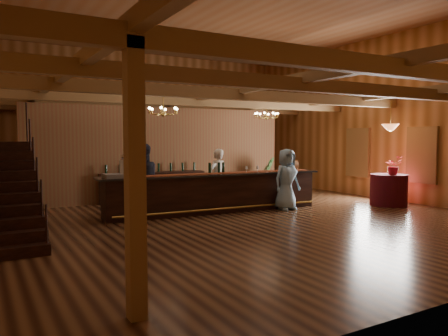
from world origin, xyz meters
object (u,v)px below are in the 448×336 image
beverage_dispenser (125,166)px  chandelier_left (163,111)px  bartender (217,178)px  tasting_bar (216,193)px  floor_plant (266,176)px  guest (287,179)px  round_table (389,190)px  raffle_drum (293,165)px  staff_second (143,179)px  pendant_lamp (390,127)px  backbar_shelf (153,187)px  chandelier_right (266,115)px

beverage_dispenser → chandelier_left: size_ratio=0.75×
chandelier_left → bartender: 2.79m
tasting_bar → floor_plant: (3.36, 2.34, 0.14)m
beverage_dispenser → floor_plant: 6.31m
guest → floor_plant: guest is taller
tasting_bar → round_table: tasting_bar is taller
raffle_drum → round_table: raffle_drum is taller
raffle_drum → staff_second: 4.56m
round_table → bartender: size_ratio=0.63×
tasting_bar → round_table: 5.46m
pendant_lamp → floor_plant: pendant_lamp is taller
backbar_shelf → chandelier_right: chandelier_right is taller
tasting_bar → beverage_dispenser: bearing=178.8°
chandelier_left → guest: 4.03m
pendant_lamp → guest: bearing=164.8°
tasting_bar → chandelier_left: (-1.50, 0.11, 2.24)m
backbar_shelf → beverage_dispenser: bearing=-115.5°
tasting_bar → guest: bearing=-15.8°
floor_plant → pendant_lamp: bearing=-64.4°
round_table → guest: size_ratio=0.63×
round_table → staff_second: size_ratio=0.58×
floor_plant → backbar_shelf: bearing=173.0°
pendant_lamp → staff_second: 7.60m
raffle_drum → chandelier_right: bearing=81.2°
beverage_dispenser → chandelier_left: 1.75m
beverage_dispenser → backbar_shelf: (1.73, 2.66, -0.89)m
beverage_dispenser → pendant_lamp: size_ratio=0.67×
round_table → chandelier_right: bearing=126.4°
staff_second → beverage_dispenser: bearing=48.9°
round_table → staff_second: 7.47m
round_table → pendant_lamp: pendant_lamp is taller
backbar_shelf → floor_plant: floor_plant is taller
bartender → guest: (1.52, -1.39, 0.01)m
backbar_shelf → raffle_drum: bearing=-34.4°
backbar_shelf → bartender: size_ratio=1.95×
round_table → chandelier_left: (-6.73, 1.67, 2.31)m
raffle_drum → tasting_bar: bearing=175.7°
bartender → round_table: bearing=135.9°
staff_second → pendant_lamp: bearing=170.8°
tasting_bar → chandelier_right: chandelier_right is taller
floor_plant → bartender: bearing=-150.8°
bartender → staff_second: (-2.30, 0.04, 0.08)m
backbar_shelf → guest: bearing=-44.3°
backbar_shelf → floor_plant: bearing=0.6°
raffle_drum → round_table: 3.08m
tasting_bar → bartender: bartender is taller
chandelier_left → bartender: chandelier_left is taller
chandelier_left → tasting_bar: bearing=-4.2°
backbar_shelf → staff_second: bearing=-109.2°
beverage_dispenser → floor_plant: beverage_dispenser is taller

